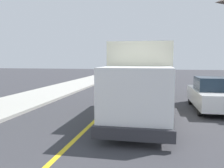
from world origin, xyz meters
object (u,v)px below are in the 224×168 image
Objects in this scene: parked_car_mid at (155,77)px; parked_car_near at (157,83)px; parked_car_far at (153,73)px; parked_van_across at (212,95)px; box_truck at (142,77)px.

parked_car_near is at bearing -88.34° from parked_car_mid.
parked_car_far and parked_van_across have the same top height.
parked_car_far is 18.73m from parked_van_across.
parked_van_across is (2.81, -5.40, 0.00)m from parked_car_near.
box_truck is 1.63× the size of parked_car_far.
parked_van_across is at bearing -79.63° from parked_car_far.
box_truck is at bearing -94.20° from parked_car_near.
box_truck is 7.58m from parked_car_near.
parked_car_mid is at bearing 91.66° from parked_car_near.
parked_van_across is (3.36, 2.10, -0.97)m from box_truck.
box_truck is 4.08m from parked_van_across.
parked_car_near is 6.08m from parked_van_across.
parked_car_far is (-0.01, 20.52, -0.97)m from box_truck.
parked_car_near is at bearing 85.80° from box_truck.
parked_car_near is 1.01× the size of parked_van_across.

